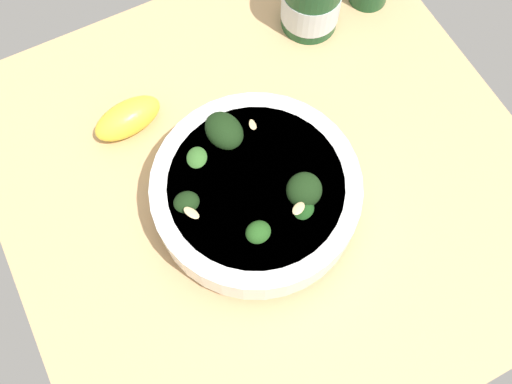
{
  "coord_description": "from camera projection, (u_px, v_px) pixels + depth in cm",
  "views": [
    {
      "loc": [
        -13.4,
        -22.78,
        59.07
      ],
      "look_at": [
        -2.92,
        -2.39,
        4.0
      ],
      "focal_mm": 39.75,
      "sensor_mm": 36.0,
      "label": 1
    }
  ],
  "objects": [
    {
      "name": "bowl_of_broccoli",
      "position": [
        255.0,
        191.0,
        0.6
      ],
      "size": [
        21.92,
        21.92,
        8.62
      ],
      "color": "white",
      "rests_on": "ground_plane"
    },
    {
      "name": "lemon_wedge",
      "position": [
        128.0,
        118.0,
        0.66
      ],
      "size": [
        8.71,
        5.05,
        3.72
      ],
      "primitive_type": "ellipsoid",
      "rotation": [
        0.0,
        0.0,
        3.26
      ],
      "color": "yellow",
      "rests_on": "ground_plane"
    },
    {
      "name": "ground_plane",
      "position": [
        269.0,
        185.0,
        0.67
      ],
      "size": [
        59.35,
        59.35,
        4.52
      ],
      "primitive_type": "cube",
      "color": "tan"
    }
  ]
}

